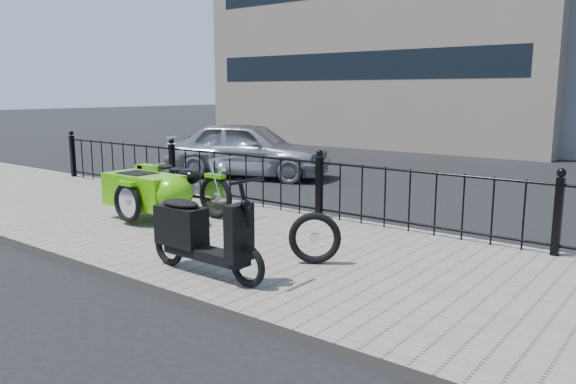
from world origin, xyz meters
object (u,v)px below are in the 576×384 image
Objects in this scene: scooter at (198,235)px; motorcycle_sidecar at (159,190)px; sedan_car at (248,149)px; spare_tire at (315,238)px.

motorcycle_sidecar is at bearing 149.25° from scooter.
scooter is at bearing -30.75° from motorcycle_sidecar.
motorcycle_sidecar is 0.56× the size of sedan_car.
spare_tire is at bearing -6.56° from motorcycle_sidecar.
scooter is (2.40, -1.43, -0.04)m from motorcycle_sidecar.
motorcycle_sidecar reaches higher than spare_tire.
spare_tire is (3.21, -0.37, -0.17)m from motorcycle_sidecar.
sedan_car is (-4.80, 6.19, 0.13)m from scooter.
motorcycle_sidecar is 3.24m from spare_tire.
sedan_car is (-5.61, 5.13, 0.26)m from spare_tire.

